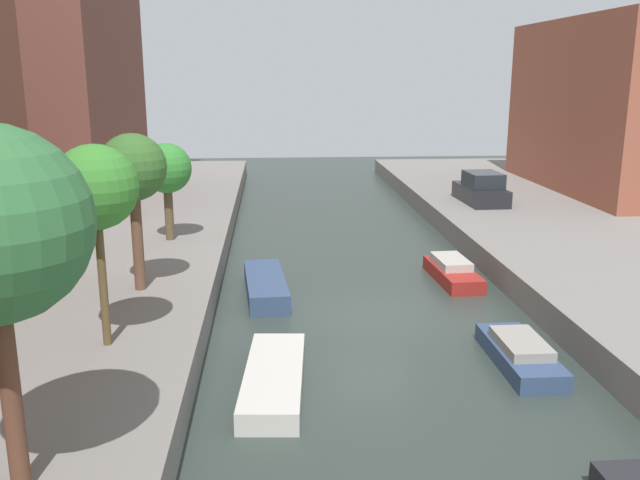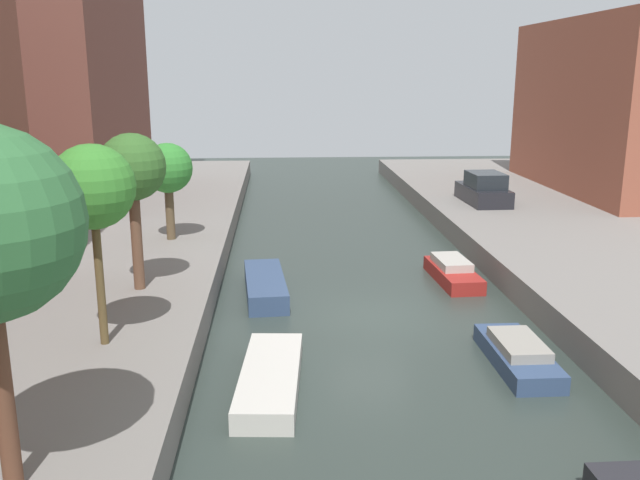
# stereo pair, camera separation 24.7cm
# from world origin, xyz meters

# --- Properties ---
(ground_plane) EXTENTS (84.00, 84.00, 0.00)m
(ground_plane) POSITION_xyz_m (0.00, 0.00, 0.00)
(ground_plane) COLOR #2D3833
(street_tree_2) EXTENTS (2.02, 2.02, 4.95)m
(street_tree_2) POSITION_xyz_m (-7.21, -4.13, 4.90)
(street_tree_2) COLOR brown
(street_tree_2) RESTS_ON quay_left
(street_tree_3) EXTENTS (2.03, 2.03, 4.82)m
(street_tree_3) POSITION_xyz_m (-7.21, 0.30, 4.72)
(street_tree_3) COLOR brown
(street_tree_3) RESTS_ON quay_left
(street_tree_4) EXTENTS (1.98, 1.98, 3.88)m
(street_tree_4) POSITION_xyz_m (-7.21, 6.78, 3.83)
(street_tree_4) COLOR brown
(street_tree_4) RESTS_ON quay_left
(parked_car) EXTENTS (1.97, 4.10, 1.61)m
(parked_car) POSITION_xyz_m (7.74, 13.72, 1.67)
(parked_car) COLOR black
(parked_car) RESTS_ON quay_right
(moored_boat_left_2) EXTENTS (1.72, 4.66, 0.53)m
(moored_boat_left_2) POSITION_xyz_m (-3.11, -4.84, 0.27)
(moored_boat_left_2) COLOR beige
(moored_boat_left_2) RESTS_ON ground_plane
(moored_boat_left_3) EXTENTS (1.64, 4.61, 0.66)m
(moored_boat_left_3) POSITION_xyz_m (-3.35, 2.44, 0.33)
(moored_boat_left_3) COLOR #33476B
(moored_boat_left_3) RESTS_ON ground_plane
(moored_boat_right_2) EXTENTS (1.31, 3.65, 0.75)m
(moored_boat_right_2) POSITION_xyz_m (3.41, -3.89, 0.32)
(moored_boat_right_2) COLOR #33476B
(moored_boat_right_2) RESTS_ON ground_plane
(moored_boat_right_3) EXTENTS (1.46, 3.71, 0.81)m
(moored_boat_right_3) POSITION_xyz_m (3.59, 3.63, 0.34)
(moored_boat_right_3) COLOR maroon
(moored_boat_right_3) RESTS_ON ground_plane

